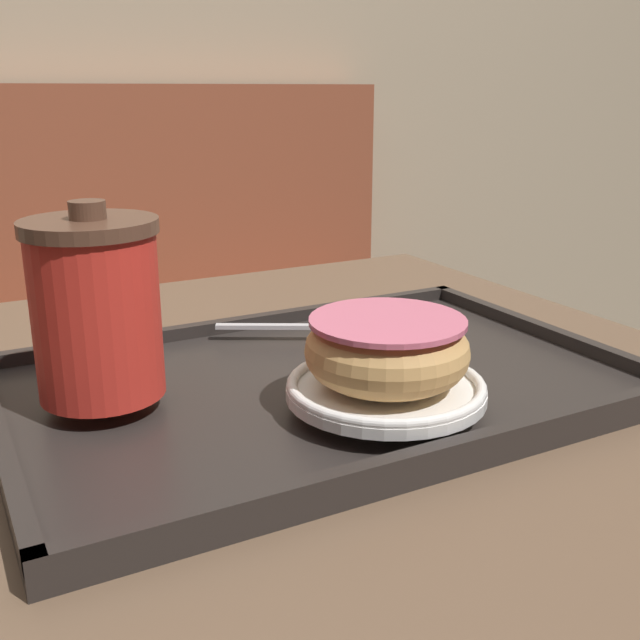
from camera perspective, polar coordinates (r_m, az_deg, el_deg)
name	(u,v)px	position (r m, az deg, el deg)	size (l,w,h in m)	color
booth_bench	(75,450)	(1.56, -18.19, -9.39)	(1.48, 0.44, 1.00)	brown
cafe_table	(270,591)	(0.71, -3.80, -19.88)	(0.83, 0.80, 0.75)	brown
serving_tray	(320,386)	(0.61, 0.00, -5.06)	(0.50, 0.33, 0.02)	#282321
coffee_cup_front	(96,308)	(0.56, -16.68, 0.90)	(0.10, 0.10, 0.14)	red
plate_with_chocolate_donut	(386,388)	(0.55, 5.03, -5.16)	(0.15, 0.15, 0.01)	white
donut_chocolate_glazed	(387,349)	(0.54, 5.12, -2.19)	(0.12, 0.12, 0.05)	tan
spoon	(345,324)	(0.70, 1.91, -0.33)	(0.15, 0.09, 0.01)	silver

